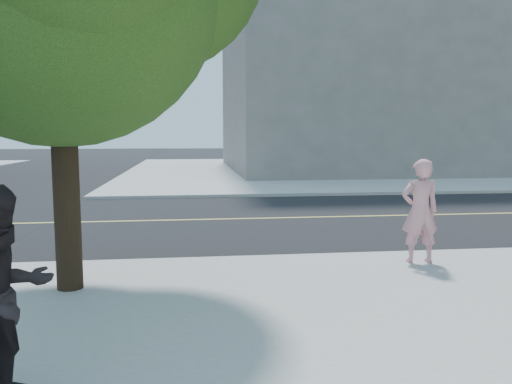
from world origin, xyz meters
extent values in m
plane|color=black|center=(0.00, 0.00, 0.00)|extent=(140.00, 140.00, 0.00)
cube|color=black|center=(0.00, 4.50, 0.01)|extent=(140.00, 9.00, 0.01)
cube|color=#ABABAB|center=(13.50, 21.50, 0.06)|extent=(29.00, 25.00, 0.12)
cube|color=slate|center=(14.00, 22.00, 7.12)|extent=(18.00, 16.00, 14.00)
imported|color=pink|center=(6.24, -0.81, 0.96)|extent=(0.64, 0.44, 1.69)
imported|color=black|center=(1.14, -4.60, 0.97)|extent=(1.02, 1.05, 1.71)
cylinder|color=black|center=(0.92, -1.57, 1.84)|extent=(0.34, 0.34, 3.43)
camera|label=1|loc=(2.57, -8.63, 2.21)|focal=36.09mm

